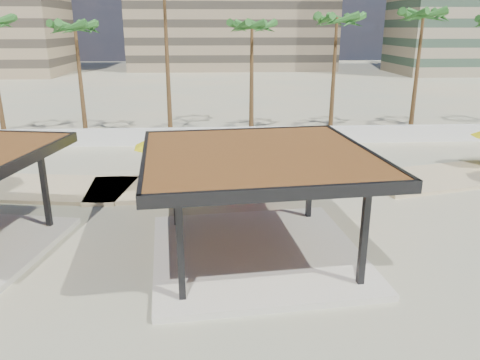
# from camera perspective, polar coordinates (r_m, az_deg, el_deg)

# --- Properties ---
(ground) EXTENTS (200.00, 200.00, 0.00)m
(ground) POSITION_cam_1_polar(r_m,az_deg,el_deg) (17.41, -3.69, -8.31)
(ground) COLOR tan
(ground) RESTS_ON ground
(promenade) EXTENTS (44.45, 7.97, 0.24)m
(promenade) POSITION_cam_1_polar(r_m,az_deg,el_deg) (24.56, 1.05, -0.09)
(promenade) COLOR #C6B284
(promenade) RESTS_ON ground
(boundary_wall) EXTENTS (56.00, 0.30, 1.20)m
(boundary_wall) POSITION_cam_1_polar(r_m,az_deg,el_deg) (32.39, -3.60, 5.37)
(boundary_wall) COLOR silver
(boundary_wall) RESTS_ON ground
(pavilion_central) EXTENTS (8.27, 8.27, 3.83)m
(pavilion_central) POSITION_cam_1_polar(r_m,az_deg,el_deg) (15.98, 2.11, -1.84)
(pavilion_central) COLOR beige
(pavilion_central) RESTS_ON ground
(umbrella_b) EXTENTS (4.02, 4.02, 2.85)m
(umbrella_b) POSITION_cam_1_polar(r_m,az_deg,el_deg) (22.80, -9.03, 4.95)
(umbrella_b) COLOR beige
(umbrella_b) RESTS_ON promenade
(umbrella_c) EXTENTS (3.48, 3.48, 2.50)m
(umbrella_c) POSITION_cam_1_polar(r_m,az_deg,el_deg) (22.13, 1.22, 3.97)
(umbrella_c) COLOR beige
(umbrella_c) RESTS_ON promenade
(lounger_a) EXTENTS (0.91, 2.39, 0.89)m
(lounger_a) POSITION_cam_1_polar(r_m,az_deg,el_deg) (24.02, -9.62, 0.07)
(lounger_a) COLOR silver
(lounger_a) RESTS_ON promenade
(lounger_b) EXTENTS (1.46, 1.94, 0.71)m
(lounger_b) POSITION_cam_1_polar(r_m,az_deg,el_deg) (22.67, -1.96, -0.89)
(lounger_b) COLOR silver
(lounger_b) RESTS_ON promenade
(palm_c) EXTENTS (3.00, 3.00, 8.58)m
(palm_c) POSITION_cam_1_polar(r_m,az_deg,el_deg) (34.93, -19.43, 16.70)
(palm_c) COLOR brown
(palm_c) RESTS_ON ground
(palm_e) EXTENTS (3.00, 3.00, 8.64)m
(palm_e) POSITION_cam_1_polar(r_m,az_deg,el_deg) (34.10, 1.47, 17.76)
(palm_e) COLOR brown
(palm_e) RESTS_ON ground
(palm_f) EXTENTS (3.00, 3.00, 9.07)m
(palm_f) POSITION_cam_1_polar(r_m,az_deg,el_deg) (35.30, 11.71, 18.07)
(palm_f) COLOR brown
(palm_f) RESTS_ON ground
(palm_g) EXTENTS (3.00, 3.00, 9.38)m
(palm_g) POSITION_cam_1_polar(r_m,az_deg,el_deg) (36.89, 21.41, 17.70)
(palm_g) COLOR brown
(palm_g) RESTS_ON ground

